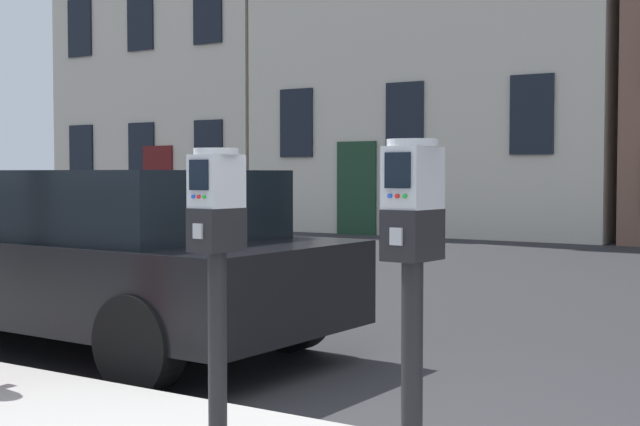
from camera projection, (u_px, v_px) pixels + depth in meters
name	position (u px, v px, depth m)	size (l,w,h in m)	color
parking_meter_near_kerb	(217.00, 239.00, 4.20)	(0.23, 0.26, 1.38)	black
parking_meter_twin_adjacent	(412.00, 245.00, 3.64)	(0.23, 0.26, 1.40)	black
parked_car_white_suv	(86.00, 255.00, 7.10)	(4.47, 1.95, 1.42)	black
townhouse_grey_stucco	(203.00, 39.00, 25.57)	(6.91, 5.16, 10.49)	beige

